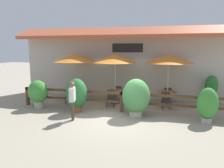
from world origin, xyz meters
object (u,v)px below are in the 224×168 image
object	(u,v)px
chair_middle_wallside	(119,92)
potted_plant_tall_tropical	(211,89)
potted_plant_entrance_palm	(207,105)
potted_plant_small_flowering	(77,94)
dining_table_near	(76,90)
dining_table_far	(167,94)
chair_near_wallside	(82,90)
chair_middle_streetside	(111,98)
patio_umbrella_far	(169,59)
chair_near_streetside	(70,95)
potted_plant_corner_fern	(38,93)
patio_umbrella_middle	(115,59)
chair_far_wallside	(167,94)
chair_far_streetside	(166,100)
pedestrian	(72,96)
dining_table_middle	(115,92)
patio_umbrella_near	(75,58)

from	to	relation	value
chair_middle_wallside	potted_plant_tall_tropical	distance (m)	4.97
potted_plant_entrance_palm	potted_plant_small_flowering	bearing A→B (deg)	-179.88
dining_table_near	chair_middle_wallside	distance (m)	2.51
dining_table_far	chair_near_wallside	bearing A→B (deg)	173.83
chair_near_wallside	potted_plant_tall_tropical	size ratio (longest dim) A/B	0.53
chair_middle_streetside	patio_umbrella_far	distance (m)	3.57
chair_near_streetside	potted_plant_corner_fern	size ratio (longest dim) A/B	0.59
patio_umbrella_middle	chair_far_wallside	world-z (taller)	patio_umbrella_middle
chair_far_streetside	chair_far_wallside	xyz separation A→B (m)	(0.04, 1.48, 0.00)
chair_middle_streetside	chair_far_streetside	size ratio (longest dim) A/B	1.00
patio_umbrella_far	potted_plant_small_flowering	size ratio (longest dim) A/B	1.68
chair_near_streetside	patio_umbrella_far	world-z (taller)	patio_umbrella_far
chair_middle_wallside	patio_umbrella_middle	bearing A→B (deg)	94.49
chair_near_wallside	chair_middle_streetside	xyz separation A→B (m)	(2.26, -1.54, 0.00)
dining_table_near	chair_middle_streetside	size ratio (longest dim) A/B	1.15
chair_far_streetside	potted_plant_small_flowering	bearing A→B (deg)	-170.85
chair_near_wallside	potted_plant_entrance_palm	size ratio (longest dim) A/B	0.58
dining_table_near	potted_plant_entrance_palm	size ratio (longest dim) A/B	0.66
patio_umbrella_far	chair_far_wallside	xyz separation A→B (m)	(-0.01, 0.74, -1.98)
chair_near_streetside	chair_near_wallside	world-z (taller)	same
dining_table_near	potted_plant_entrance_palm	distance (m)	7.07
chair_middle_wallside	chair_far_streetside	distance (m)	2.96
chair_near_wallside	potted_plant_tall_tropical	bearing A→B (deg)	179.93
chair_far_wallside	dining_table_far	bearing A→B (deg)	80.55
chair_near_wallside	chair_middle_streetside	size ratio (longest dim) A/B	1.00
chair_far_streetside	pedestrian	size ratio (longest dim) A/B	0.51
chair_middle_streetside	potted_plant_corner_fern	size ratio (longest dim) A/B	0.59
potted_plant_entrance_palm	dining_table_far	bearing A→B (deg)	124.36
chair_middle_streetside	potted_plant_tall_tropical	size ratio (longest dim) A/B	0.53
chair_near_streetside	dining_table_middle	world-z (taller)	chair_near_streetside
patio_umbrella_middle	potted_plant_corner_fern	xyz separation A→B (m)	(-3.49, -1.95, -1.65)
patio_umbrella_middle	potted_plant_entrance_palm	size ratio (longest dim) A/B	1.87
chair_far_wallside	potted_plant_small_flowering	bearing A→B (deg)	26.92
patio_umbrella_far	potted_plant_entrance_palm	distance (m)	3.30
patio_umbrella_near	chair_far_wallside	size ratio (longest dim) A/B	3.22
potted_plant_tall_tropical	pedestrian	size ratio (longest dim) A/B	0.97
patio_umbrella_far	chair_far_streetside	size ratio (longest dim) A/B	3.22
patio_umbrella_middle	dining_table_middle	bearing A→B (deg)	0.00
patio_umbrella_near	chair_middle_streetside	distance (m)	3.17
patio_umbrella_near	chair_far_streetside	world-z (taller)	patio_umbrella_near
patio_umbrella_far	potted_plant_corner_fern	bearing A→B (deg)	-160.70
chair_middle_wallside	dining_table_far	size ratio (longest dim) A/B	0.87
patio_umbrella_far	dining_table_far	size ratio (longest dim) A/B	2.81
potted_plant_entrance_palm	dining_table_middle	bearing A→B (deg)	154.34
dining_table_middle	pedestrian	world-z (taller)	pedestrian
dining_table_near	pedestrian	world-z (taller)	pedestrian
dining_table_middle	chair_near_wallside	bearing A→B (deg)	161.17
patio_umbrella_near	dining_table_far	world-z (taller)	patio_umbrella_near
patio_umbrella_middle	potted_plant_entrance_palm	distance (m)	5.13
chair_middle_streetside	chair_middle_wallside	size ratio (longest dim) A/B	1.00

